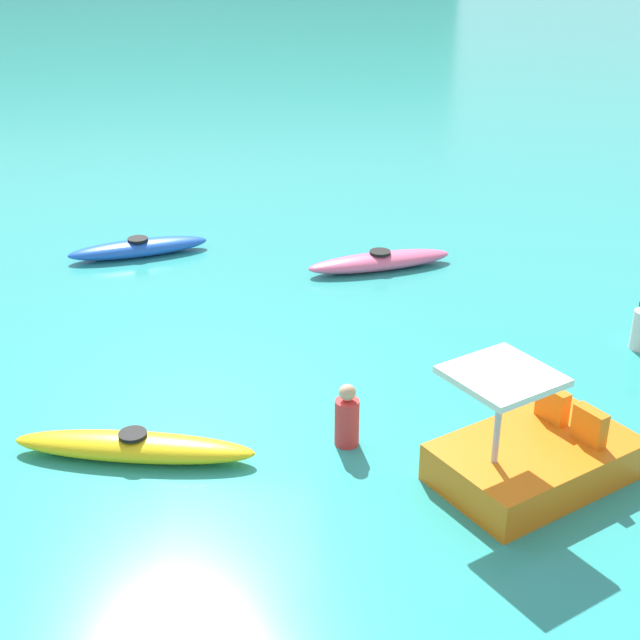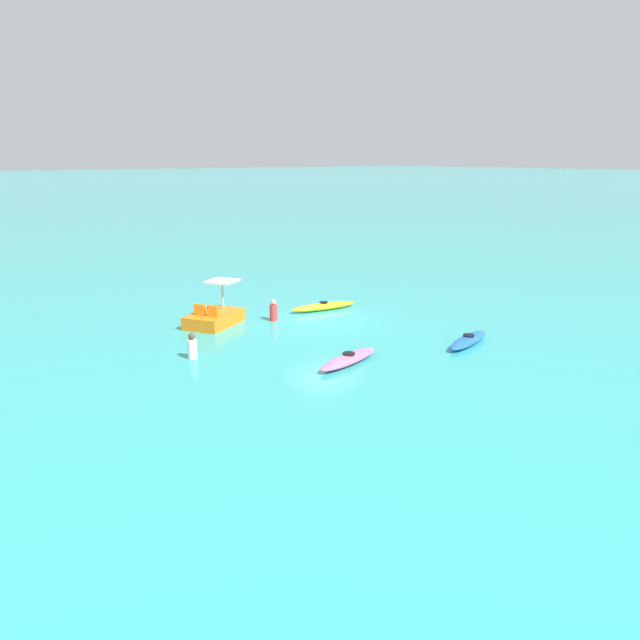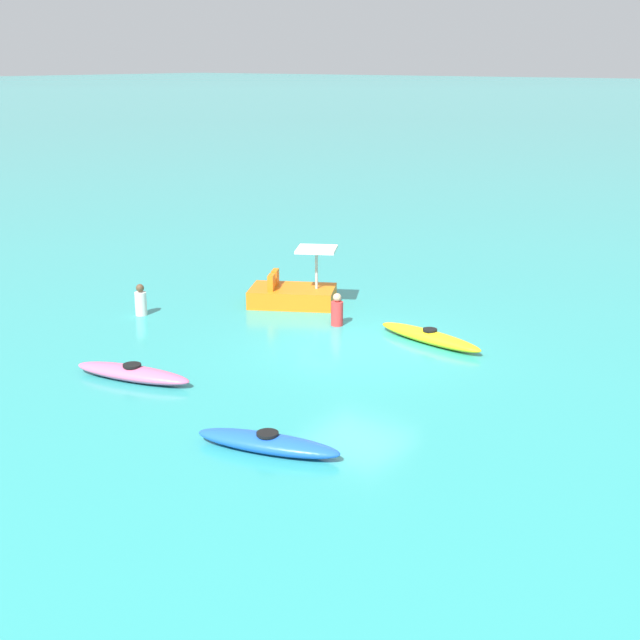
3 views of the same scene
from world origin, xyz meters
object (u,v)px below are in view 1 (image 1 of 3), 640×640
object	(u,v)px
kayak_blue	(139,248)
kayak_pink	(380,261)
kayak_yellow	(134,447)
pedal_boat_orange	(534,455)
person_near_shore	(347,418)

from	to	relation	value
kayak_blue	kayak_pink	bearing A→B (deg)	-11.97
kayak_pink	kayak_yellow	size ratio (longest dim) A/B	0.93
pedal_boat_orange	person_near_shore	size ratio (longest dim) A/B	3.21
kayak_blue	pedal_boat_orange	xyz separation A→B (m)	(5.79, -7.97, 0.17)
kayak_pink	person_near_shore	size ratio (longest dim) A/B	3.35
kayak_blue	kayak_pink	world-z (taller)	same
pedal_boat_orange	kayak_yellow	bearing A→B (deg)	171.45
kayak_yellow	kayak_blue	bearing A→B (deg)	96.68
kayak_blue	pedal_boat_orange	size ratio (longest dim) A/B	1.01
kayak_pink	person_near_shore	xyz separation A→B (m)	(-1.17, -6.06, 0.22)
kayak_blue	pedal_boat_orange	bearing A→B (deg)	-54.00
person_near_shore	pedal_boat_orange	bearing A→B (deg)	-22.17
kayak_yellow	kayak_pink	bearing A→B (deg)	57.92
kayak_blue	pedal_boat_orange	world-z (taller)	pedal_boat_orange
kayak_blue	person_near_shore	distance (m)	7.93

